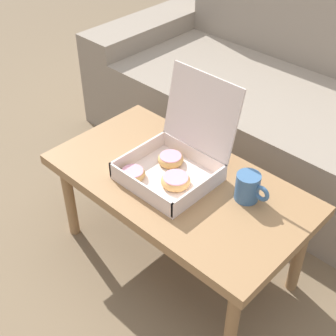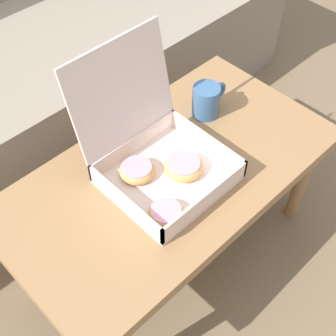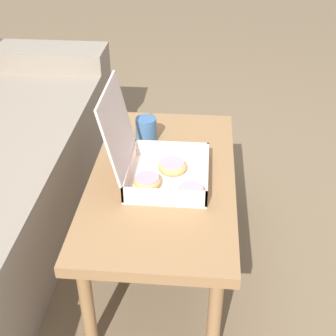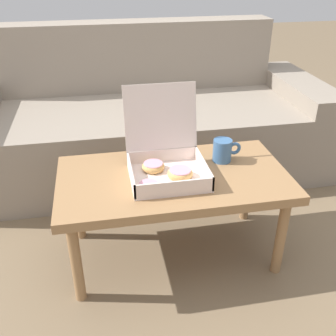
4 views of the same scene
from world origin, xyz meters
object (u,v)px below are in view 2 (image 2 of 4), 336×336
at_px(coffee_table, 170,181).
at_px(pastry_box, 157,159).
at_px(couch, 10,67).
at_px(coffee_mug, 207,100).

xyz_separation_m(coffee_table, pastry_box, (-0.04, 0.01, 0.11)).
bearing_deg(coffee_table, couch, 90.00).
bearing_deg(coffee_mug, pastry_box, -164.85).
xyz_separation_m(couch, pastry_box, (-0.04, -0.88, 0.20)).
relative_size(coffee_table, coffee_mug, 7.60).
height_order(coffee_table, coffee_mug, coffee_mug).
distance_m(couch, pastry_box, 0.90).
bearing_deg(coffee_mug, couch, 106.82).
distance_m(coffee_table, pastry_box, 0.12).
bearing_deg(couch, pastry_box, -92.35).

